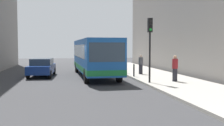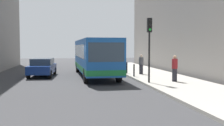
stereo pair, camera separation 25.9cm
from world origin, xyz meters
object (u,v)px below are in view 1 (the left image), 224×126
object	(u,v)px
bollard_mid	(126,68)
pedestrian_near_signal	(175,68)
traffic_light	(150,38)
car_beside_bus	(42,67)
pedestrian_mid_sidewalk	(141,64)
bus	(94,55)
bollard_near	(134,70)
bollard_farthest	(115,64)
bollard_far	(120,66)

from	to	relation	value
bollard_mid	pedestrian_near_signal	xyz separation A→B (m)	(1.93, -5.83, 0.39)
traffic_light	bollard_mid	size ratio (longest dim) A/B	4.32
bollard_mid	car_beside_bus	bearing A→B (deg)	179.49
car_beside_bus	bollard_mid	size ratio (longest dim) A/B	4.75
car_beside_bus	pedestrian_mid_sidewalk	size ratio (longest dim) A/B	2.76
car_beside_bus	bollard_mid	xyz separation A→B (m)	(7.09, -0.06, -0.16)
bus	car_beside_bus	size ratio (longest dim) A/B	2.46
bus	traffic_light	size ratio (longest dim) A/B	2.71
car_beside_bus	bollard_near	world-z (taller)	car_beside_bus
traffic_light	pedestrian_near_signal	size ratio (longest dim) A/B	2.38
bollard_mid	bollard_farthest	size ratio (longest dim) A/B	1.00
bollard_far	bollard_farthest	world-z (taller)	same
traffic_light	bollard_far	world-z (taller)	traffic_light
bus	car_beside_bus	world-z (taller)	bus
bollard_farthest	traffic_light	bearing A→B (deg)	-89.49
car_beside_bus	traffic_light	world-z (taller)	traffic_light
bus	bollard_far	bearing A→B (deg)	-134.44
bollard_farthest	bollard_near	bearing A→B (deg)	-90.00
car_beside_bus	bollard_farthest	xyz separation A→B (m)	(7.09, 5.00, -0.16)
bollard_mid	bollard_far	bearing A→B (deg)	90.00
pedestrian_near_signal	bollard_farthest	bearing A→B (deg)	90.24
bollard_far	traffic_light	bearing A→B (deg)	-89.34
bus	bollard_farthest	xyz separation A→B (m)	(2.85, 5.65, -1.10)
bus	traffic_light	distance (m)	6.38
traffic_light	bollard_mid	bearing A→B (deg)	90.94
bus	bollard_farthest	world-z (taller)	bus
bollard_mid	pedestrian_mid_sidewalk	size ratio (longest dim) A/B	0.58
bollard_mid	pedestrian_near_signal	size ratio (longest dim) A/B	0.55
bus	pedestrian_near_signal	bearing A→B (deg)	130.36
bus	bollard_farthest	bearing A→B (deg)	-118.77
car_beside_bus	pedestrian_near_signal	distance (m)	10.77
traffic_light	pedestrian_mid_sidewalk	bearing A→B (deg)	79.89
bollard_near	bollard_farthest	bearing A→B (deg)	90.00
traffic_light	pedestrian_near_signal	distance (m)	2.72
pedestrian_mid_sidewalk	bollard_farthest	bearing A→B (deg)	150.47
bollard_mid	pedestrian_mid_sidewalk	bearing A→B (deg)	-39.41
car_beside_bus	traffic_light	size ratio (longest dim) A/B	1.10
car_beside_bus	pedestrian_near_signal	xyz separation A→B (m)	(9.02, -5.90, 0.23)
bollard_near	pedestrian_mid_sidewalk	world-z (taller)	pedestrian_mid_sidewalk
bollard_mid	pedestrian_near_signal	distance (m)	6.15
bollard_near	bollard_mid	world-z (taller)	same
car_beside_bus	bus	bearing A→B (deg)	175.21
bus	pedestrian_near_signal	world-z (taller)	bus
traffic_light	bollard_mid	world-z (taller)	traffic_light
car_beside_bus	pedestrian_near_signal	size ratio (longest dim) A/B	2.62
bollard_far	pedestrian_near_signal	distance (m)	8.59
car_beside_bus	bollard_far	size ratio (longest dim) A/B	4.75
bollard_far	bollard_near	bearing A→B (deg)	-90.00
car_beside_bus	bollard_farthest	size ratio (longest dim) A/B	4.75
bollard_near	bollard_far	xyz separation A→B (m)	(0.00, 5.06, 0.00)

